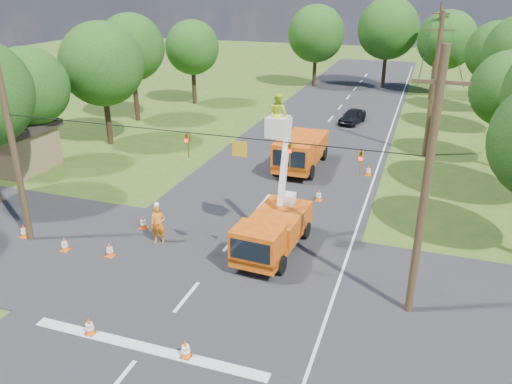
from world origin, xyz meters
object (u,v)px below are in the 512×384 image
at_px(traffic_cone_5, 65,244).
at_px(tree_left_d, 102,64).
at_px(traffic_cone_8, 143,222).
at_px(tree_far_c, 447,40).
at_px(second_truck, 301,151).
at_px(pole_right_mid, 433,85).
at_px(traffic_cone_7, 369,170).
at_px(tree_right_c, 509,89).
at_px(traffic_cone_2, 265,215).
at_px(tree_left_c, 29,87).
at_px(traffic_cone_4, 110,250).
at_px(traffic_cone_1, 186,349).
at_px(traffic_cone_6, 24,231).
at_px(tree_right_e, 497,52).
at_px(ground_worker, 158,224).
at_px(traffic_cone_0, 89,326).
at_px(shed, 10,145).
at_px(bucket_truck, 273,221).
at_px(pole_left, 14,153).
at_px(traffic_cone_3, 319,195).
at_px(tree_left_e, 131,47).
at_px(tree_left_f, 192,47).
at_px(distant_car, 352,116).
at_px(tree_far_a, 316,34).
at_px(pole_right_near, 425,189).
at_px(pole_right_far, 436,51).
at_px(tree_far_b, 388,29).

height_order(traffic_cone_5, tree_left_d, tree_left_d).
height_order(traffic_cone_8, tree_far_c, tree_far_c).
distance_m(second_truck, pole_right_mid, 10.54).
bearing_deg(traffic_cone_7, tree_right_c, 30.03).
height_order(traffic_cone_2, tree_left_c, tree_left_c).
bearing_deg(traffic_cone_4, traffic_cone_1, -38.08).
height_order(traffic_cone_6, tree_far_c, tree_far_c).
bearing_deg(tree_right_e, tree_right_c, -92.15).
height_order(ground_worker, traffic_cone_2, ground_worker).
relative_size(traffic_cone_0, tree_left_c, 0.09).
bearing_deg(shed, bucket_truck, -14.82).
xyz_separation_m(ground_worker, pole_left, (-6.19, -1.76, 3.50)).
xyz_separation_m(traffic_cone_3, tree_right_e, (10.85, 25.75, 5.45)).
relative_size(shed, tree_left_e, 0.58).
bearing_deg(shed, tree_left_f, 81.72).
distance_m(distant_car, tree_far_a, 18.17).
height_order(pole_left, tree_left_e, tree_left_e).
height_order(tree_left_f, tree_right_c, tree_left_f).
xyz_separation_m(traffic_cone_4, pole_left, (-4.69, 0.18, 4.14)).
height_order(traffic_cone_0, tree_right_e, tree_right_e).
xyz_separation_m(traffic_cone_4, traffic_cone_5, (-2.32, -0.24, 0.00)).
xyz_separation_m(second_truck, pole_right_mid, (7.91, 5.81, 3.84)).
xyz_separation_m(pole_right_near, pole_left, (-18.00, 0.00, -0.61)).
bearing_deg(pole_right_mid, pole_right_far, 90.00).
distance_m(pole_right_near, tree_left_f, 37.99).
height_order(traffic_cone_1, tree_far_b, tree_far_b).
bearing_deg(tree_left_f, ground_worker, -67.87).
xyz_separation_m(traffic_cone_5, tree_right_c, (20.33, 19.42, 4.95)).
height_order(second_truck, tree_left_f, tree_left_f).
relative_size(distant_car, tree_right_e, 0.44).
xyz_separation_m(traffic_cone_8, pole_right_near, (13.34, -2.83, 4.75)).
height_order(traffic_cone_5, tree_left_e, tree_left_e).
bearing_deg(tree_far_b, pole_right_near, -83.03).
bearing_deg(traffic_cone_7, traffic_cone_0, -110.86).
height_order(traffic_cone_3, tree_left_f, tree_left_f).
bearing_deg(ground_worker, traffic_cone_3, 32.52).
height_order(bucket_truck, ground_worker, bucket_truck).
bearing_deg(pole_right_far, pole_right_near, -90.00).
relative_size(traffic_cone_6, pole_left, 0.08).
xyz_separation_m(traffic_cone_5, tree_left_d, (-7.87, 15.42, 5.77)).
height_order(traffic_cone_6, pole_right_near, pole_right_near).
distance_m(pole_right_far, tree_left_d, 34.33).
bearing_deg(traffic_cone_8, tree_left_c, 152.13).
bearing_deg(traffic_cone_7, pole_right_mid, 59.39).
distance_m(traffic_cone_0, traffic_cone_2, 11.34).
height_order(ground_worker, tree_far_b, tree_far_b).
xyz_separation_m(traffic_cone_8, tree_left_e, (-11.96, 19.17, 6.13)).
height_order(bucket_truck, tree_far_c, tree_far_c).
relative_size(distant_car, pole_left, 0.42).
height_order(second_truck, pole_right_far, pole_right_far).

